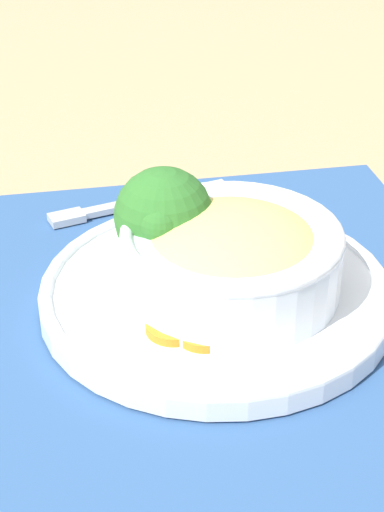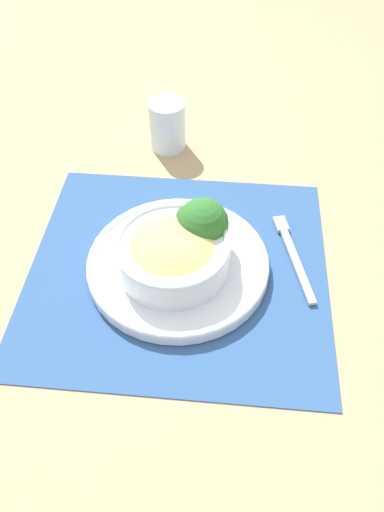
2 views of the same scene
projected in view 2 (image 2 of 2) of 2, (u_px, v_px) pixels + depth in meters
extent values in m
plane|color=tan|center=(180.00, 270.00, 0.78)|extent=(4.00, 4.00, 0.00)
cube|color=#2D5184|center=(180.00, 269.00, 0.78)|extent=(0.51, 0.49, 0.00)
cylinder|color=silver|center=(180.00, 265.00, 0.77)|extent=(0.28, 0.28, 0.02)
torus|color=silver|center=(179.00, 261.00, 0.76)|extent=(0.28, 0.28, 0.01)
cylinder|color=silver|center=(174.00, 255.00, 0.74)|extent=(0.17, 0.17, 0.05)
torus|color=silver|center=(174.00, 244.00, 0.72)|extent=(0.17, 0.17, 0.01)
ellipsoid|color=#EAC66B|center=(174.00, 250.00, 0.73)|extent=(0.14, 0.14, 0.05)
cylinder|color=#759E51|center=(204.00, 242.00, 0.78)|extent=(0.02, 0.02, 0.02)
sphere|color=#2D6B28|center=(204.00, 224.00, 0.75)|extent=(0.08, 0.08, 0.08)
sphere|color=#2D6B28|center=(189.00, 217.00, 0.75)|extent=(0.04, 0.04, 0.04)
sphere|color=#2D6B28|center=(218.00, 225.00, 0.74)|extent=(0.03, 0.03, 0.03)
cylinder|color=orange|center=(150.00, 237.00, 0.79)|extent=(0.04, 0.04, 0.01)
cylinder|color=orange|center=(141.00, 246.00, 0.78)|extent=(0.04, 0.04, 0.01)
cylinder|color=silver|center=(169.00, 125.00, 0.95)|extent=(0.07, 0.07, 0.10)
cylinder|color=silver|center=(169.00, 133.00, 0.97)|extent=(0.06, 0.06, 0.06)
cube|color=#B7B7BC|center=(296.00, 258.00, 0.78)|extent=(0.03, 0.18, 0.01)
cube|color=#B7B7BC|center=(282.00, 224.00, 0.83)|extent=(0.02, 0.03, 0.01)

